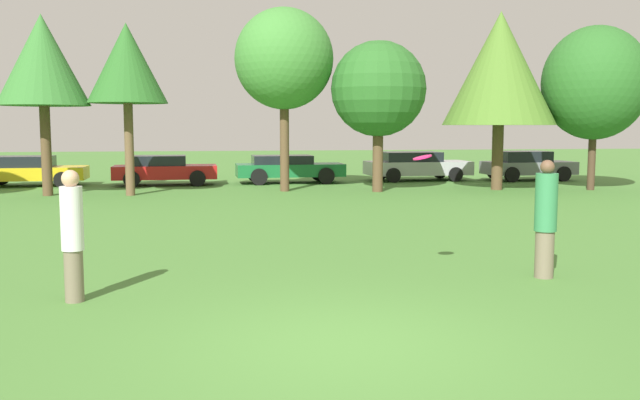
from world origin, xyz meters
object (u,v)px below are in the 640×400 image
Objects in this scene: tree_5 at (500,69)px; parked_car_yellow at (28,170)px; person_thrower at (72,234)px; person_catcher at (546,219)px; frisbee at (422,157)px; parked_car_silver at (416,165)px; tree_2 at (127,64)px; tree_6 at (595,83)px; tree_3 at (284,59)px; tree_1 at (42,61)px; parked_car_red at (163,169)px; parked_car_grey at (527,165)px; tree_4 at (378,89)px; parked_car_green at (288,168)px.

tree_5 is 1.53× the size of parked_car_yellow.
person_thrower is 7.05m from person_catcher.
frisbee is 21.38m from parked_car_yellow.
tree_5 is 6.33m from parked_car_silver.
tree_2 is at bearing -46.92° from parked_car_yellow.
frisbee is 17.55m from tree_6.
parked_car_silver is at bearing 33.54° from tree_3.
parked_car_silver is at bearing 17.34° from tree_1.
tree_2 is 5.64m from parked_car_red.
frisbee reaches higher than parked_car_red.
tree_1 is 1.05× the size of tree_2.
parked_car_yellow is at bearing 159.57° from tree_3.
tree_5 is at bearing -129.51° from parked_car_grey.
parked_car_silver is at bearing 110.20° from tree_5.
parked_car_grey is at bearing 47.16° from person_thrower.
tree_3 is 12.29m from parked_car_grey.
parked_car_red is (0.84, 4.07, -3.82)m from tree_2.
person_thrower is at bearing -106.02° from tree_3.
parked_car_grey is (15.54, 18.99, -0.25)m from person_thrower.
tree_2 reaches higher than parked_car_silver.
tree_5 reaches higher than tree_6.
person_thrower is at bearing -91.60° from parked_car_red.
tree_4 is at bearing -153.85° from parked_car_grey.
parked_car_green is 5.73m from parked_car_silver.
tree_3 reaches higher than parked_car_silver.
parked_car_red is (-15.99, 4.55, -3.32)m from tree_6.
person_thrower is 19.98m from parked_car_yellow.
tree_1 reaches higher than person_thrower.
tree_4 is 1.31× the size of parked_car_red.
parked_car_silver is (-1.74, 4.73, -3.82)m from tree_5.
tree_1 is at bearing -157.55° from parked_car_green.
person_catcher is 0.30× the size of tree_1.
frisbee reaches higher than parked_car_grey.
tree_5 is (13.38, 0.14, 0.02)m from tree_2.
parked_car_silver is (10.68, 19.67, -0.26)m from person_thrower.
parked_car_grey is (3.12, 4.06, -3.81)m from tree_5.
tree_1 reaches higher than parked_car_yellow.
person_thrower is 17.01m from tree_4.
tree_3 is 7.01m from parked_car_red.
parked_car_grey is (15.66, 0.13, 0.03)m from parked_car_red.
parked_car_yellow is (-5.40, 19.23, -0.30)m from person_thrower.
tree_1 is at bearing 121.33° from frisbee.
tree_5 is 13.69m from parked_car_red.
frisbee is 0.05× the size of tree_2.
parked_car_red is 0.91× the size of parked_car_green.
tree_1 is 1.13× the size of tree_4.
tree_6 is 1.34× the size of parked_car_green.
tree_4 reaches higher than person_catcher.
tree_5 reaches higher than frisbee.
tree_3 is 1.45× the size of parked_car_silver.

